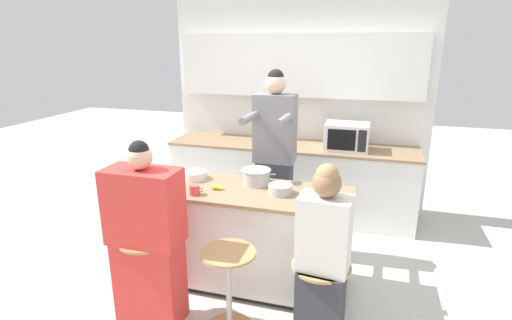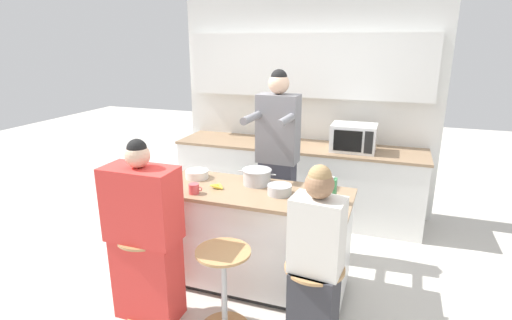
{
  "view_description": "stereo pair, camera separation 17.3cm",
  "coord_description": "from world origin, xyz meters",
  "px_view_note": "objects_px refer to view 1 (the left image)",
  "views": [
    {
      "loc": [
        0.9,
        -3.02,
        2.11
      ],
      "look_at": [
        0.0,
        0.07,
        1.15
      ],
      "focal_mm": 28.0,
      "sensor_mm": 36.0,
      "label": 1
    },
    {
      "loc": [
        1.07,
        -2.97,
        2.11
      ],
      "look_at": [
        0.0,
        0.07,
        1.15
      ],
      "focal_mm": 28.0,
      "sensor_mm": 36.0,
      "label": 2
    }
  ],
  "objects_px": {
    "person_seated_near": "(322,272)",
    "cooking_pot": "(256,177)",
    "bar_stool_leftmost": "(148,272)",
    "potted_plant": "(263,132)",
    "fruit_bowl": "(280,189)",
    "banana_bunch": "(217,187)",
    "bar_stool_rightmost": "(319,301)",
    "person_wrapped_blanket": "(147,241)",
    "juice_carton": "(333,189)",
    "microwave": "(347,136)",
    "coffee_cup_near": "(194,190)",
    "kitchen_island": "(254,238)",
    "person_cooking": "(274,165)",
    "bar_stool_center": "(229,286)"
  },
  "relations": [
    {
      "from": "bar_stool_leftmost",
      "to": "banana_bunch",
      "type": "xyz_separation_m",
      "value": [
        0.35,
        0.59,
        0.53
      ]
    },
    {
      "from": "kitchen_island",
      "to": "bar_stool_leftmost",
      "type": "bearing_deg",
      "value": -135.55
    },
    {
      "from": "person_cooking",
      "to": "person_wrapped_blanket",
      "type": "xyz_separation_m",
      "value": [
        -0.66,
        -1.32,
        -0.26
      ]
    },
    {
      "from": "microwave",
      "to": "coffee_cup_near",
      "type": "bearing_deg",
      "value": -121.48
    },
    {
      "from": "bar_stool_leftmost",
      "to": "person_wrapped_blanket",
      "type": "relative_size",
      "value": 0.46
    },
    {
      "from": "bar_stool_center",
      "to": "potted_plant",
      "type": "height_order",
      "value": "potted_plant"
    },
    {
      "from": "person_seated_near",
      "to": "coffee_cup_near",
      "type": "relative_size",
      "value": 11.61
    },
    {
      "from": "potted_plant",
      "to": "fruit_bowl",
      "type": "bearing_deg",
      "value": -69.85
    },
    {
      "from": "person_wrapped_blanket",
      "to": "person_seated_near",
      "type": "xyz_separation_m",
      "value": [
        1.31,
        0.0,
        -0.03
      ]
    },
    {
      "from": "person_seated_near",
      "to": "fruit_bowl",
      "type": "bearing_deg",
      "value": 129.33
    },
    {
      "from": "cooking_pot",
      "to": "banana_bunch",
      "type": "bearing_deg",
      "value": -142.31
    },
    {
      "from": "cooking_pot",
      "to": "banana_bunch",
      "type": "distance_m",
      "value": 0.36
    },
    {
      "from": "coffee_cup_near",
      "to": "microwave",
      "type": "height_order",
      "value": "microwave"
    },
    {
      "from": "bar_stool_center",
      "to": "person_seated_near",
      "type": "bearing_deg",
      "value": -2.72
    },
    {
      "from": "person_wrapped_blanket",
      "to": "person_seated_near",
      "type": "bearing_deg",
      "value": 0.25
    },
    {
      "from": "bar_stool_rightmost",
      "to": "microwave",
      "type": "height_order",
      "value": "microwave"
    },
    {
      "from": "coffee_cup_near",
      "to": "juice_carton",
      "type": "xyz_separation_m",
      "value": [
        1.1,
        0.19,
        0.06
      ]
    },
    {
      "from": "microwave",
      "to": "juice_carton",
      "type": "bearing_deg",
      "value": -89.7
    },
    {
      "from": "bar_stool_rightmost",
      "to": "cooking_pot",
      "type": "xyz_separation_m",
      "value": [
        -0.69,
        0.8,
        0.58
      ]
    },
    {
      "from": "person_cooking",
      "to": "cooking_pot",
      "type": "xyz_separation_m",
      "value": [
        -0.05,
        -0.48,
        0.03
      ]
    },
    {
      "from": "bar_stool_center",
      "to": "bar_stool_rightmost",
      "type": "height_order",
      "value": "same"
    },
    {
      "from": "person_seated_near",
      "to": "microwave",
      "type": "relative_size",
      "value": 2.81
    },
    {
      "from": "person_cooking",
      "to": "juice_carton",
      "type": "bearing_deg",
      "value": -45.01
    },
    {
      "from": "juice_carton",
      "to": "person_cooking",
      "type": "bearing_deg",
      "value": 133.25
    },
    {
      "from": "kitchen_island",
      "to": "bar_stool_center",
      "type": "bearing_deg",
      "value": -90.0
    },
    {
      "from": "bar_stool_rightmost",
      "to": "banana_bunch",
      "type": "bearing_deg",
      "value": 149.06
    },
    {
      "from": "person_cooking",
      "to": "microwave",
      "type": "height_order",
      "value": "person_cooking"
    },
    {
      "from": "bar_stool_center",
      "to": "bar_stool_rightmost",
      "type": "distance_m",
      "value": 0.66
    },
    {
      "from": "juice_carton",
      "to": "potted_plant",
      "type": "height_order",
      "value": "potted_plant"
    },
    {
      "from": "person_wrapped_blanket",
      "to": "juice_carton",
      "type": "height_order",
      "value": "person_wrapped_blanket"
    },
    {
      "from": "person_wrapped_blanket",
      "to": "bar_stool_rightmost",
      "type": "bearing_deg",
      "value": 1.99
    },
    {
      "from": "bar_stool_leftmost",
      "to": "fruit_bowl",
      "type": "relative_size",
      "value": 3.35
    },
    {
      "from": "kitchen_island",
      "to": "bar_stool_leftmost",
      "type": "relative_size",
      "value": 2.46
    },
    {
      "from": "cooking_pot",
      "to": "potted_plant",
      "type": "xyz_separation_m",
      "value": [
        -0.34,
        1.44,
        0.07
      ]
    },
    {
      "from": "bar_stool_leftmost",
      "to": "bar_stool_center",
      "type": "bearing_deg",
      "value": 0.44
    },
    {
      "from": "banana_bunch",
      "to": "person_seated_near",
      "type": "bearing_deg",
      "value": -32.31
    },
    {
      "from": "fruit_bowl",
      "to": "kitchen_island",
      "type": "bearing_deg",
      "value": 177.84
    },
    {
      "from": "bar_stool_leftmost",
      "to": "banana_bunch",
      "type": "relative_size",
      "value": 4.91
    },
    {
      "from": "person_wrapped_blanket",
      "to": "microwave",
      "type": "height_order",
      "value": "person_wrapped_blanket"
    },
    {
      "from": "bar_stool_rightmost",
      "to": "person_cooking",
      "type": "distance_m",
      "value": 1.53
    },
    {
      "from": "person_seated_near",
      "to": "banana_bunch",
      "type": "xyz_separation_m",
      "value": [
        -0.98,
        0.62,
        0.27
      ]
    },
    {
      "from": "bar_stool_center",
      "to": "microwave",
      "type": "distance_m",
      "value": 2.39
    },
    {
      "from": "person_seated_near",
      "to": "cooking_pot",
      "type": "height_order",
      "value": "person_seated_near"
    },
    {
      "from": "bar_stool_leftmost",
      "to": "potted_plant",
      "type": "distance_m",
      "value": 2.36
    },
    {
      "from": "person_cooking",
      "to": "microwave",
      "type": "xyz_separation_m",
      "value": [
        0.63,
        0.92,
        0.12
      ]
    },
    {
      "from": "cooking_pot",
      "to": "potted_plant",
      "type": "height_order",
      "value": "potted_plant"
    },
    {
      "from": "person_seated_near",
      "to": "bar_stool_center",
      "type": "bearing_deg",
      "value": -176.86
    },
    {
      "from": "microwave",
      "to": "potted_plant",
      "type": "relative_size",
      "value": 2.04
    },
    {
      "from": "cooking_pot",
      "to": "coffee_cup_near",
      "type": "bearing_deg",
      "value": -136.99
    },
    {
      "from": "bar_stool_leftmost",
      "to": "microwave",
      "type": "relative_size",
      "value": 1.36
    }
  ]
}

